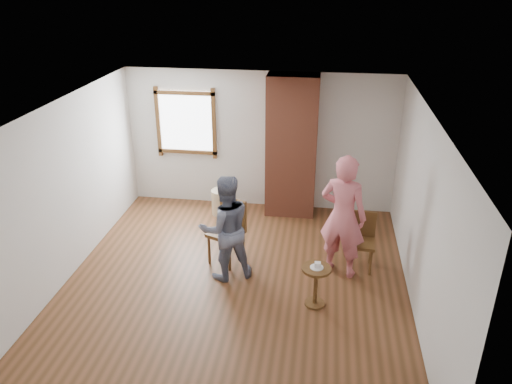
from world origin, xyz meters
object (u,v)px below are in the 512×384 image
(dining_chair_right, at_px, (361,237))
(dining_chair_left, at_px, (229,227))
(stoneware_crock, at_px, (222,202))
(person_pink, at_px, (343,216))
(man, at_px, (226,228))
(side_table, at_px, (316,280))

(dining_chair_right, bearing_deg, dining_chair_left, -173.89)
(dining_chair_left, bearing_deg, stoneware_crock, 129.33)
(stoneware_crock, distance_m, person_pink, 2.83)
(dining_chair_right, xyz_separation_m, person_pink, (-0.31, -0.23, 0.45))
(stoneware_crock, bearing_deg, man, -76.19)
(stoneware_crock, xyz_separation_m, dining_chair_left, (0.45, -1.55, 0.33))
(dining_chair_left, bearing_deg, person_pink, 18.99)
(stoneware_crock, bearing_deg, dining_chair_right, -30.25)
(man, height_order, person_pink, person_pink)
(person_pink, bearing_deg, side_table, 88.31)
(side_table, relative_size, man, 0.37)
(dining_chair_left, height_order, man, man)
(side_table, relative_size, person_pink, 0.32)
(stoneware_crock, height_order, man, man)
(stoneware_crock, relative_size, man, 0.29)
(dining_chair_left, bearing_deg, dining_chair_right, 26.04)
(dining_chair_left, distance_m, dining_chair_right, 2.04)
(dining_chair_right, height_order, side_table, dining_chair_right)
(dining_chair_left, height_order, dining_chair_right, dining_chair_left)
(stoneware_crock, xyz_separation_m, man, (0.50, -2.02, 0.57))
(dining_chair_right, bearing_deg, person_pink, -140.33)
(side_table, distance_m, man, 1.50)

